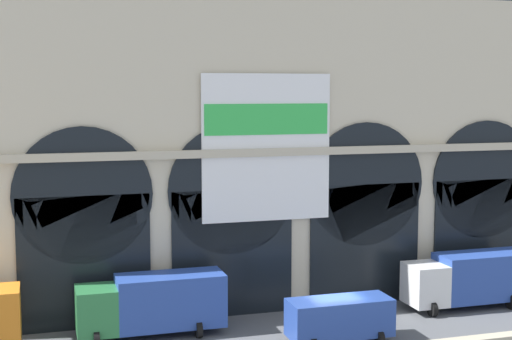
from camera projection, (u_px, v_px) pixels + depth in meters
ground_plane at (334, 337)px, 37.59m from camera, size 200.00×200.00×0.00m
station_building at (289, 129)px, 43.31m from camera, size 41.60×4.80×21.09m
box_truck_midwest at (153, 303)px, 37.62m from camera, size 7.50×2.91×3.12m
van_center at (340, 318)px, 36.66m from camera, size 5.20×2.48×2.20m
box_truck_mideast at (469, 278)px, 42.55m from camera, size 7.50×2.91×3.12m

